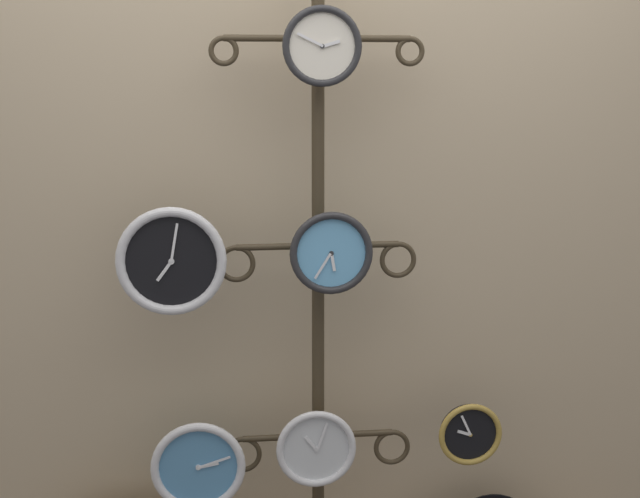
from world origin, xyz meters
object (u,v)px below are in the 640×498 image
(clock_middle_left, at_px, (171,261))
(clock_middle_center, at_px, (331,253))
(display_stand, at_px, (318,375))
(clock_bottom_right, at_px, (470,434))
(clock_top_center, at_px, (323,46))
(clock_bottom_left, at_px, (198,467))
(clock_bottom_center, at_px, (316,448))

(clock_middle_left, bearing_deg, clock_middle_center, -1.02)
(display_stand, height_order, clock_middle_left, display_stand)
(display_stand, distance_m, clock_bottom_right, 0.51)
(clock_middle_left, relative_size, clock_middle_center, 1.29)
(clock_top_center, xyz_separation_m, clock_middle_center, (0.02, -0.01, -0.59))
(clock_top_center, bearing_deg, display_stand, 91.14)
(display_stand, distance_m, clock_bottom_left, 0.46)
(clock_top_center, height_order, clock_bottom_right, clock_top_center)
(clock_bottom_center, relative_size, clock_bottom_right, 1.22)
(clock_middle_left, distance_m, clock_middle_center, 0.46)
(clock_middle_center, bearing_deg, display_stand, 103.22)
(clock_bottom_left, relative_size, clock_bottom_right, 1.42)
(clock_bottom_left, bearing_deg, clock_top_center, -1.40)
(clock_top_center, height_order, clock_middle_center, clock_top_center)
(clock_middle_left, relative_size, clock_bottom_right, 1.57)
(clock_top_center, distance_m, clock_middle_left, 0.74)
(clock_bottom_left, bearing_deg, clock_middle_center, -3.05)
(clock_top_center, relative_size, clock_bottom_left, 0.78)
(clock_middle_left, distance_m, clock_bottom_left, 0.64)
(clock_bottom_center, height_order, clock_bottom_right, clock_bottom_center)
(clock_bottom_left, distance_m, clock_bottom_right, 0.84)
(clock_middle_left, bearing_deg, clock_top_center, 0.52)
(clock_middle_left, height_order, clock_bottom_right, clock_middle_left)
(display_stand, height_order, clock_bottom_right, display_stand)
(clock_top_center, distance_m, clock_bottom_left, 1.30)
(clock_bottom_left, bearing_deg, display_stand, 13.18)
(clock_middle_center, height_order, clock_bottom_right, clock_middle_center)
(display_stand, height_order, clock_middle_center, display_stand)
(clock_middle_left, height_order, clock_bottom_center, clock_middle_left)
(clock_top_center, relative_size, clock_middle_left, 0.71)
(clock_bottom_center, bearing_deg, clock_top_center, 14.80)
(clock_middle_left, xyz_separation_m, clock_middle_center, (0.46, -0.01, 0.01))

